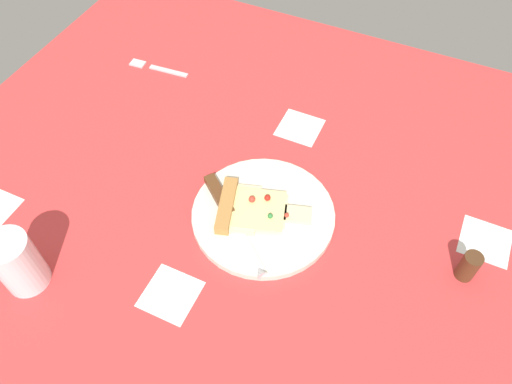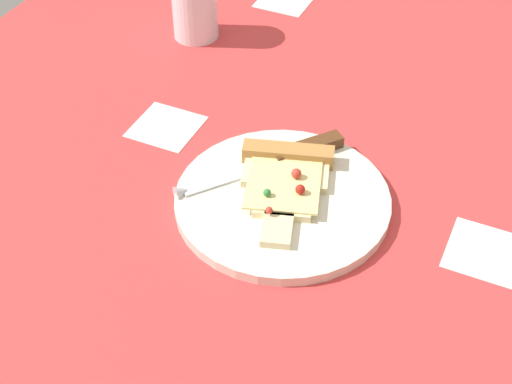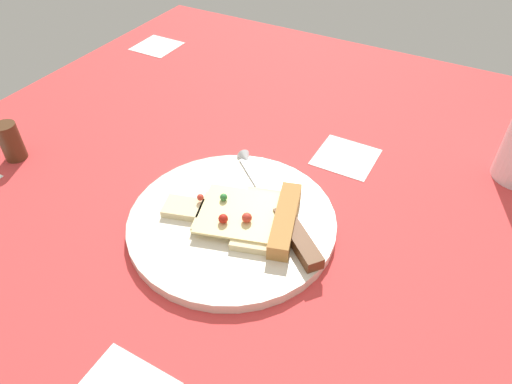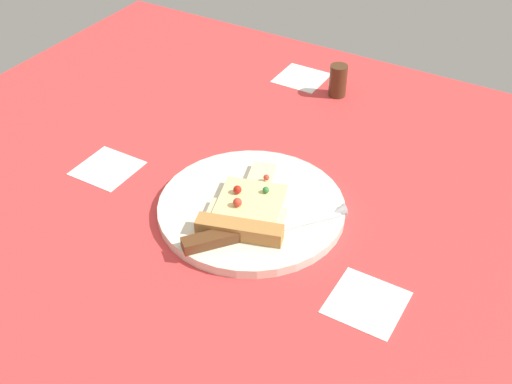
{
  "view_description": "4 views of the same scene",
  "coord_description": "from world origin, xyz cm",
  "px_view_note": "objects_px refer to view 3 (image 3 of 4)",
  "views": [
    {
      "loc": [
        30.6,
        -50.43,
        78.96
      ],
      "look_at": [
        6.51,
        1.91,
        3.33
      ],
      "focal_mm": 34.94,
      "sensor_mm": 36.0,
      "label": 1
    },
    {
      "loc": [
        73.34,
        25.07,
        65.62
      ],
      "look_at": [
        12.6,
        -2.82,
        4.18
      ],
      "focal_mm": 52.7,
      "sensor_mm": 36.0,
      "label": 2
    },
    {
      "loc": [
        -14.2,
        35.23,
        43.97
      ],
      "look_at": [
        7.49,
        -4.08,
        4.08
      ],
      "focal_mm": 32.38,
      "sensor_mm": 36.0,
      "label": 3
    },
    {
      "loc": [
        -52.84,
        -37.91,
        61.19
      ],
      "look_at": [
        10.83,
        -0.52,
        2.51
      ],
      "focal_mm": 45.45,
      "sensor_mm": 36.0,
      "label": 4
    }
  ],
  "objects_px": {
    "pizza_slice": "(251,217)",
    "pepper_shaker": "(11,142)",
    "knife": "(282,214)",
    "plate": "(232,222)"
  },
  "relations": [
    {
      "from": "pizza_slice",
      "to": "knife",
      "type": "xyz_separation_m",
      "value": [
        -0.03,
        -0.02,
        -0.0
      ]
    },
    {
      "from": "pizza_slice",
      "to": "knife",
      "type": "height_order",
      "value": "pizza_slice"
    },
    {
      "from": "plate",
      "to": "knife",
      "type": "relative_size",
      "value": 1.37
    },
    {
      "from": "pizza_slice",
      "to": "pepper_shaker",
      "type": "relative_size",
      "value": 3.12
    },
    {
      "from": "pepper_shaker",
      "to": "plate",
      "type": "bearing_deg",
      "value": -174.59
    },
    {
      "from": "knife",
      "to": "pepper_shaker",
      "type": "bearing_deg",
      "value": 138.1
    },
    {
      "from": "knife",
      "to": "pepper_shaker",
      "type": "xyz_separation_m",
      "value": [
        0.43,
        0.07,
        0.01
      ]
    },
    {
      "from": "plate",
      "to": "pepper_shaker",
      "type": "xyz_separation_m",
      "value": [
        0.37,
        0.04,
        0.02
      ]
    },
    {
      "from": "plate",
      "to": "knife",
      "type": "distance_m",
      "value": 0.07
    },
    {
      "from": "pizza_slice",
      "to": "knife",
      "type": "relative_size",
      "value": 0.95
    }
  ]
}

